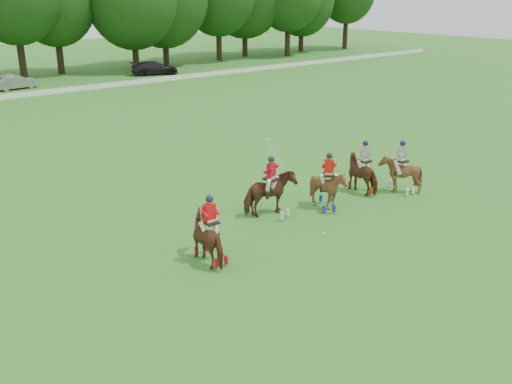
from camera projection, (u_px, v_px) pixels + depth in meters
ground at (329, 268)px, 18.72m from camera, size 180.00×180.00×0.00m
car_mid at (15, 82)px, 51.57m from camera, size 4.11×1.96×1.30m
car_right at (154, 68)px, 60.25m from camera, size 5.31×3.51×1.43m
polo_red_a at (210, 238)px, 18.90m from camera, size 1.21×1.96×2.34m
polo_red_b at (271, 194)px, 22.69m from camera, size 2.14×1.96×3.03m
polo_red_c at (328, 189)px, 23.49m from camera, size 2.03×2.05×2.39m
polo_stripe_a at (364, 173)px, 25.47m from camera, size 1.22×1.97×2.35m
polo_stripe_b at (400, 174)px, 25.38m from camera, size 1.39×1.56×2.39m
polo_ball at (324, 233)px, 21.23m from camera, size 0.09×0.09×0.09m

